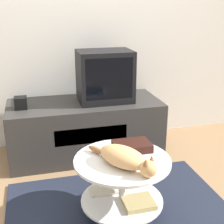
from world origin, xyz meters
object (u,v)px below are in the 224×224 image
object	(u,v)px
cat	(125,158)
speaker	(21,103)
tv	(105,76)
dvd_box	(132,146)

from	to	relation	value
cat	speaker	bearing A→B (deg)	177.88
speaker	cat	bearing A→B (deg)	-59.76
tv	speaker	size ratio (longest dim) A/B	4.66
dvd_box	cat	world-z (taller)	cat
dvd_box	speaker	bearing A→B (deg)	130.27
speaker	cat	size ratio (longest dim) A/B	0.22
tv	cat	world-z (taller)	tv
speaker	dvd_box	world-z (taller)	speaker
speaker	cat	distance (m)	1.22
cat	dvd_box	bearing A→B (deg)	118.79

